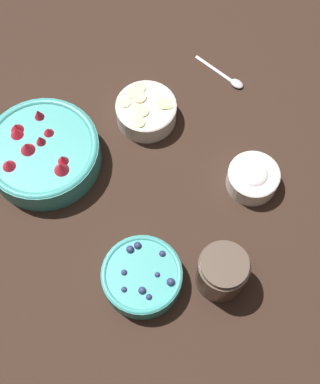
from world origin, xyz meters
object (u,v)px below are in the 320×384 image
Objects in this scene: bowl_bananas at (146,110)px; bowl_cream at (254,179)px; bowl_strawberries at (43,152)px; bowl_blueberries at (142,276)px; jar_chocolate at (222,272)px.

bowl_cream is (-0.22, -0.18, -0.00)m from bowl_bananas.
bowl_strawberries is 0.24m from bowl_bananas.
bowl_blueberries is 0.15m from jar_chocolate.
bowl_blueberries is 0.31m from bowl_cream.
jar_chocolate reaches higher than bowl_cream.
jar_chocolate is at bearing -102.68° from bowl_blueberries.
bowl_cream is at bearing -61.87° from bowl_blueberries.
bowl_cream reaches higher than bowl_bananas.
jar_chocolate is at bearing -172.30° from bowl_bananas.
bowl_bananas is at bearing -14.54° from bowl_blueberries.
bowl_blueberries is 0.37m from bowl_bananas.
jar_chocolate reaches higher than bowl_strawberries.
bowl_strawberries is 0.34m from bowl_blueberries.
bowl_strawberries is 2.23× the size of bowl_cream.
bowl_strawberries reaches higher than bowl_blueberries.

